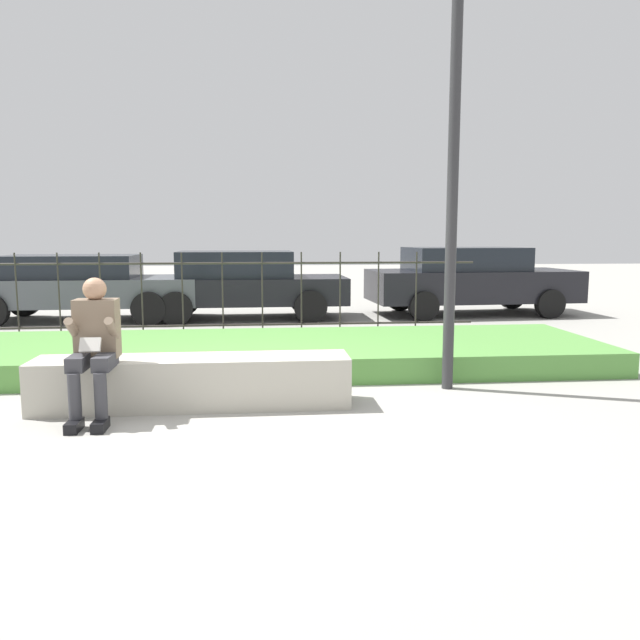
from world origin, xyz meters
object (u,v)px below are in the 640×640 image
at_px(person_seated_reader, 94,342).
at_px(car_parked_center, 242,283).
at_px(car_parked_right, 470,279).
at_px(street_lamp, 454,130).
at_px(stone_bench, 194,385).
at_px(car_parked_left, 79,285).

xyz_separation_m(person_seated_reader, car_parked_center, (1.15, 6.93, 0.01)).
xyz_separation_m(person_seated_reader, car_parked_right, (5.98, 7.16, 0.04)).
bearing_deg(person_seated_reader, car_parked_center, 80.62).
relative_size(person_seated_reader, street_lamp, 0.28).
height_order(stone_bench, car_parked_center, car_parked_center).
height_order(car_parked_center, car_parked_right, car_parked_right).
distance_m(car_parked_left, street_lamp, 8.53).
relative_size(person_seated_reader, car_parked_center, 0.31).
distance_m(car_parked_center, street_lamp, 6.89).
distance_m(person_seated_reader, car_parked_right, 9.33).
xyz_separation_m(car_parked_right, street_lamp, (-2.43, -6.36, 2.01)).
bearing_deg(car_parked_left, stone_bench, -67.34).
distance_m(car_parked_right, street_lamp, 7.10).
height_order(person_seated_reader, car_parked_left, car_parked_left).
height_order(person_seated_reader, street_lamp, street_lamp).
bearing_deg(street_lamp, car_parked_center, 111.43).
relative_size(car_parked_left, car_parked_center, 1.11).
height_order(car_parked_left, car_parked_center, car_parked_center).
xyz_separation_m(person_seated_reader, car_parked_left, (-2.03, 6.92, -0.01)).
xyz_separation_m(stone_bench, car_parked_center, (0.30, 6.61, 0.51)).
bearing_deg(stone_bench, person_seated_reader, -158.84).
bearing_deg(car_parked_right, car_parked_center, 179.69).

